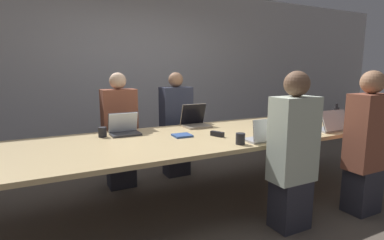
{
  "coord_description": "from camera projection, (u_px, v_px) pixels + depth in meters",
  "views": [
    {
      "loc": [
        -1.42,
        -2.69,
        1.43
      ],
      "look_at": [
        0.01,
        0.1,
        0.9
      ],
      "focal_mm": 28.0,
      "sensor_mm": 36.0,
      "label": 1
    }
  ],
  "objects": [
    {
      "name": "bottle_near_right",
      "position": [
        336.0,
        116.0,
        3.64
      ],
      "size": [
        0.07,
        0.07,
        0.27
      ],
      "color": "black",
      "rests_on": "conference_table"
    },
    {
      "name": "notebook",
      "position": [
        182.0,
        135.0,
        3.08
      ],
      "size": [
        0.19,
        0.18,
        0.02
      ],
      "rotation": [
        0.0,
        0.0,
        -0.04
      ],
      "color": "#2D4C8C",
      "rests_on": "conference_table"
    },
    {
      "name": "person_near_midright",
      "position": [
        293.0,
        154.0,
        2.64
      ],
      "size": [
        0.4,
        0.24,
        1.42
      ],
      "rotation": [
        0.0,
        0.0,
        3.14
      ],
      "color": "#2D2D38",
      "rests_on": "ground_plane"
    },
    {
      "name": "laptop_near_right",
      "position": [
        331.0,
        125.0,
        3.34
      ],
      "size": [
        0.37,
        0.24,
        0.23
      ],
      "rotation": [
        0.0,
        0.0,
        3.14
      ],
      "color": "#B7B7BC",
      "rests_on": "conference_table"
    },
    {
      "name": "laptop_near_midright",
      "position": [
        264.0,
        135.0,
        2.85
      ],
      "size": [
        0.32,
        0.22,
        0.23
      ],
      "rotation": [
        0.0,
        0.0,
        3.14
      ],
      "color": "#B7B7BC",
      "rests_on": "conference_table"
    },
    {
      "name": "person_far_midleft",
      "position": [
        120.0,
        133.0,
        3.61
      ],
      "size": [
        0.4,
        0.24,
        1.4
      ],
      "color": "#2D2D38",
      "rests_on": "ground_plane"
    },
    {
      "name": "curtain_wall",
      "position": [
        132.0,
        71.0,
        5.01
      ],
      "size": [
        12.0,
        0.06,
        2.8
      ],
      "color": "#ADADB2",
      "rests_on": "ground_plane"
    },
    {
      "name": "laptop_far_center",
      "position": [
        195.0,
        120.0,
        3.61
      ],
      "size": [
        0.31,
        0.27,
        0.27
      ],
      "color": "gray",
      "rests_on": "conference_table"
    },
    {
      "name": "person_near_right",
      "position": [
        366.0,
        145.0,
        2.94
      ],
      "size": [
        0.4,
        0.24,
        1.42
      ],
      "rotation": [
        0.0,
        0.0,
        3.14
      ],
      "color": "#2D2D38",
      "rests_on": "ground_plane"
    },
    {
      "name": "cup_near_midright",
      "position": [
        240.0,
        139.0,
        2.75
      ],
      "size": [
        0.09,
        0.09,
        0.1
      ],
      "color": "#232328",
      "rests_on": "conference_table"
    },
    {
      "name": "conference_table",
      "position": [
        196.0,
        140.0,
        3.12
      ],
      "size": [
        4.76,
        1.3,
        0.75
      ],
      "color": "#D6B77F",
      "rests_on": "ground_plane"
    },
    {
      "name": "laptop_far_midleft",
      "position": [
        124.0,
        128.0,
        3.17
      ],
      "size": [
        0.31,
        0.23,
        0.23
      ],
      "color": "#333338",
      "rests_on": "conference_table"
    },
    {
      "name": "person_far_center",
      "position": [
        176.0,
        126.0,
        4.03
      ],
      "size": [
        0.4,
        0.24,
        1.39
      ],
      "color": "#2D2D38",
      "rests_on": "ground_plane"
    },
    {
      "name": "stapler",
      "position": [
        217.0,
        134.0,
        3.07
      ],
      "size": [
        0.1,
        0.16,
        0.05
      ],
      "rotation": [
        0.0,
        0.0,
        0.38
      ],
      "color": "black",
      "rests_on": "conference_table"
    },
    {
      "name": "cup_far_midleft",
      "position": [
        102.0,
        132.0,
        3.04
      ],
      "size": [
        0.08,
        0.08,
        0.1
      ],
      "color": "#232328",
      "rests_on": "conference_table"
    },
    {
      "name": "ground_plane",
      "position": [
        196.0,
        203.0,
        3.24
      ],
      "size": [
        24.0,
        24.0,
        0.0
      ],
      "primitive_type": "plane",
      "color": "brown"
    }
  ]
}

